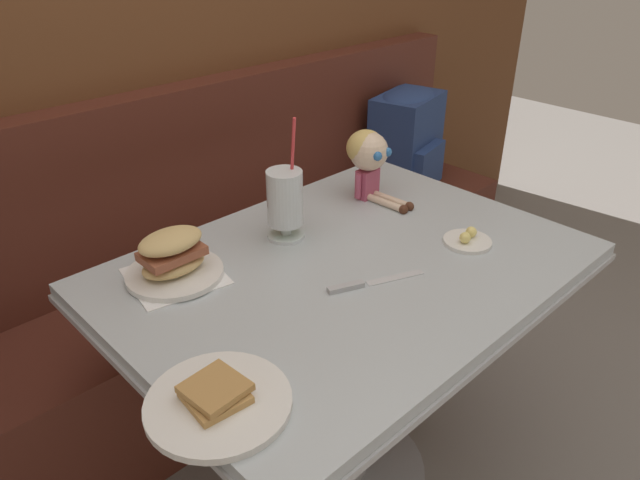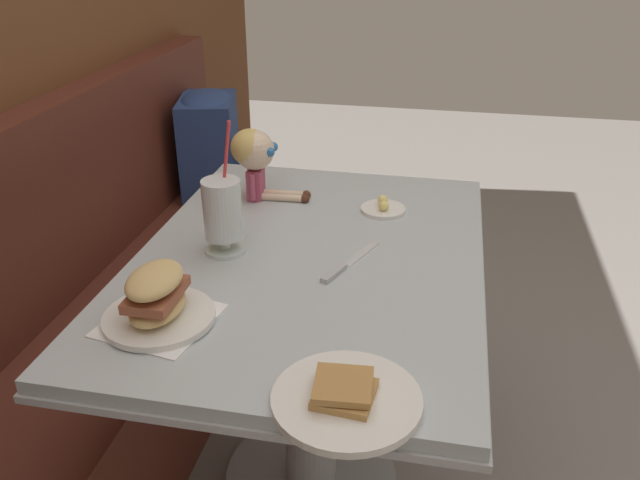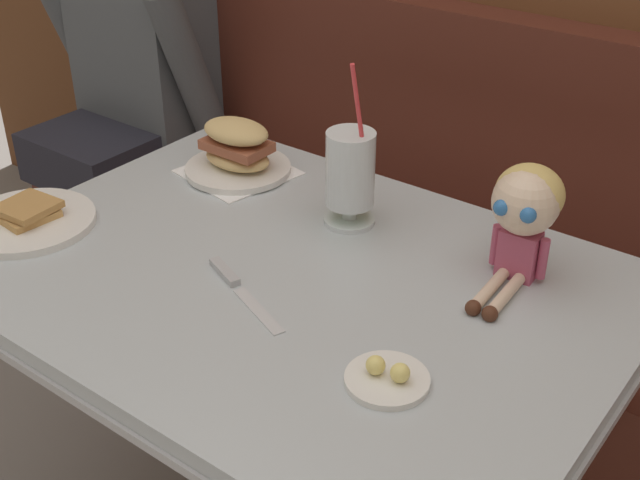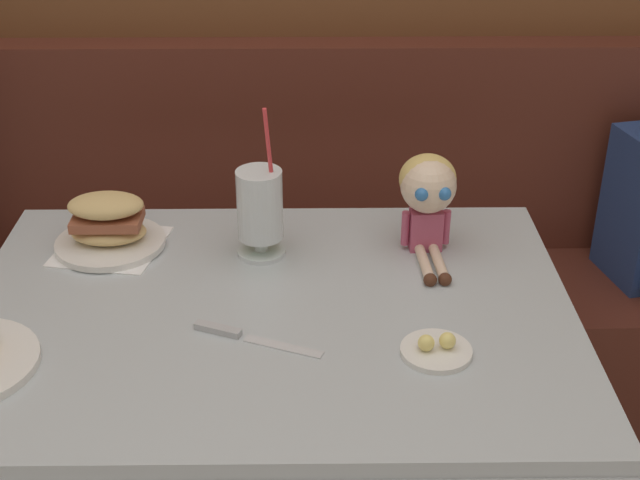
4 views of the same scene
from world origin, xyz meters
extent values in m
cube|color=#512319|center=(0.00, 0.77, 0.23)|extent=(2.60, 0.48, 0.45)
cube|color=#512319|center=(0.00, 0.96, 0.73)|extent=(2.60, 0.10, 0.55)
cube|color=#B2BCC1|center=(0.00, 0.18, 0.72)|extent=(1.10, 0.80, 0.03)
cube|color=#B7BABF|center=(0.00, 0.18, 0.70)|extent=(1.11, 0.81, 0.02)
cylinder|color=#A5A8AD|center=(0.00, 0.18, 0.37)|extent=(0.14, 0.14, 0.65)
cylinder|color=white|center=(-0.49, 0.01, 0.75)|extent=(0.25, 0.25, 0.01)
cube|color=tan|center=(-0.50, 0.01, 0.76)|extent=(0.10, 0.10, 0.01)
cube|color=#B78447|center=(-0.49, 0.02, 0.78)|extent=(0.10, 0.10, 0.01)
cylinder|color=silver|center=(-0.02, 0.38, 0.74)|extent=(0.10, 0.10, 0.01)
cylinder|color=silver|center=(-0.02, 0.38, 0.77)|extent=(0.03, 0.03, 0.03)
cylinder|color=silver|center=(-0.02, 0.38, 0.85)|extent=(0.09, 0.09, 0.14)
cylinder|color=#ADE0A8|center=(-0.02, 0.38, 0.84)|extent=(0.08, 0.08, 0.12)
cylinder|color=#DB383D|center=(0.00, 0.37, 0.95)|extent=(0.02, 0.05, 0.22)
cube|color=white|center=(-0.33, 0.41, 0.74)|extent=(0.23, 0.23, 0.00)
cylinder|color=white|center=(-0.33, 0.41, 0.75)|extent=(0.22, 0.22, 0.01)
ellipsoid|color=tan|center=(-0.33, 0.41, 0.77)|extent=(0.15, 0.10, 0.04)
cube|color=#995138|center=(-0.33, 0.41, 0.80)|extent=(0.14, 0.09, 0.02)
ellipsoid|color=tan|center=(-0.33, 0.41, 0.83)|extent=(0.15, 0.10, 0.04)
cylinder|color=white|center=(0.28, 0.04, 0.74)|extent=(0.12, 0.12, 0.01)
sphere|color=#F4E07A|center=(0.27, 0.04, 0.76)|extent=(0.03, 0.03, 0.03)
sphere|color=#F4E07A|center=(0.30, 0.04, 0.76)|extent=(0.03, 0.03, 0.03)
cube|color=silver|center=(0.03, 0.06, 0.74)|extent=(0.14, 0.07, 0.00)
cube|color=#B2B5BA|center=(-0.08, 0.11, 0.75)|extent=(0.09, 0.05, 0.01)
cube|color=#B74C6B|center=(0.31, 0.40, 0.78)|extent=(0.07, 0.04, 0.08)
sphere|color=beige|center=(0.31, 0.40, 0.88)|extent=(0.11, 0.11, 0.11)
ellipsoid|color=#D8B766|center=(0.30, 0.41, 0.89)|extent=(0.12, 0.11, 0.10)
sphere|color=#2D6BB2|center=(0.29, 0.35, 0.88)|extent=(0.03, 0.03, 0.03)
sphere|color=#2D6BB2|center=(0.33, 0.35, 0.88)|extent=(0.03, 0.03, 0.03)
cylinder|color=beige|center=(0.30, 0.32, 0.75)|extent=(0.03, 0.12, 0.02)
cylinder|color=beige|center=(0.32, 0.32, 0.75)|extent=(0.03, 0.12, 0.02)
sphere|color=#4C2819|center=(0.30, 0.26, 0.75)|extent=(0.03, 0.03, 0.03)
sphere|color=#4C2819|center=(0.33, 0.26, 0.75)|extent=(0.03, 0.03, 0.03)
cylinder|color=#B74C6B|center=(0.26, 0.40, 0.79)|extent=(0.02, 0.02, 0.07)
cylinder|color=#B74C6B|center=(0.35, 0.40, 0.79)|extent=(0.02, 0.02, 0.07)
cube|color=#4C5156|center=(-1.04, 0.80, 0.74)|extent=(0.38, 0.24, 0.58)
cube|color=#23232D|center=(-1.04, 0.62, 0.52)|extent=(0.34, 0.36, 0.14)
cylinder|color=#4C5156|center=(-1.27, 0.75, 0.77)|extent=(0.09, 0.25, 0.48)
cylinder|color=#4C5156|center=(-0.81, 0.75, 0.77)|extent=(0.09, 0.25, 0.48)
camera|label=1|loc=(-0.88, -0.64, 1.48)|focal=33.50mm
camera|label=2|loc=(-1.32, -0.11, 1.47)|focal=36.73mm
camera|label=3|loc=(0.74, -0.72, 1.49)|focal=46.32mm
camera|label=4|loc=(0.08, -1.16, 1.61)|focal=49.78mm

